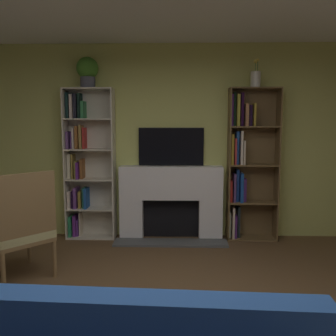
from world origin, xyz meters
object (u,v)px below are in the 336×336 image
at_px(bookshelf_right, 246,162).
at_px(fireplace, 171,200).
at_px(armchair, 20,227).
at_px(vase_with_flowers, 256,79).
at_px(tv, 171,147).
at_px(potted_plant, 87,71).
at_px(bookshelf_left, 85,164).

bearing_deg(bookshelf_right, fireplace, -178.36).
height_order(fireplace, armchair, armchair).
xyz_separation_m(bookshelf_right, vase_with_flowers, (0.09, -0.05, 1.12)).
distance_m(tv, potted_plant, 1.52).
bearing_deg(bookshelf_right, potted_plant, -178.61).
height_order(vase_with_flowers, armchair, vase_with_flowers).
bearing_deg(fireplace, vase_with_flowers, -1.19).
xyz_separation_m(potted_plant, vase_with_flowers, (2.24, -0.00, -0.11)).
distance_m(vase_with_flowers, armchair, 3.41).
bearing_deg(armchair, tv, 45.34).
height_order(bookshelf_right, vase_with_flowers, vase_with_flowers).
distance_m(bookshelf_left, bookshelf_right, 2.24).
distance_m(fireplace, bookshelf_left, 1.30).
distance_m(fireplace, armchair, 2.09).
relative_size(fireplace, tv, 1.68).
bearing_deg(armchair, potted_plant, 74.43).
height_order(fireplace, bookshelf_left, bookshelf_left).
bearing_deg(potted_plant, tv, 6.11).
relative_size(bookshelf_left, bookshelf_right, 1.00).
distance_m(tv, vase_with_flowers, 1.45).
bearing_deg(vase_with_flowers, bookshelf_left, 178.65).
xyz_separation_m(fireplace, armchair, (-1.52, -1.44, 0.01)).
relative_size(tv, bookshelf_right, 0.43).
relative_size(tv, vase_with_flowers, 2.43).
bearing_deg(bookshelf_left, bookshelf_right, -0.04).
relative_size(fireplace, potted_plant, 3.72).
distance_m(fireplace, potted_plant, 2.09).
relative_size(fireplace, bookshelf_left, 0.73).
bearing_deg(vase_with_flowers, fireplace, 178.81).
bearing_deg(potted_plant, fireplace, 1.16).
distance_m(potted_plant, armchair, 2.29).
distance_m(bookshelf_right, vase_with_flowers, 1.13).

